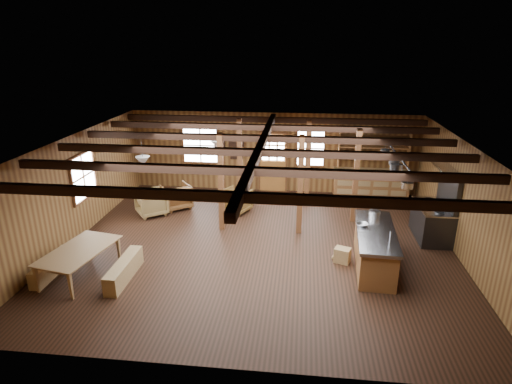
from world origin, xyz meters
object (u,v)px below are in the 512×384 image
Objects in this scene: commercial_range at (434,216)px; dining_table at (82,263)px; armchair_c at (152,203)px; kitchen_island at (374,248)px; armchair_a at (176,196)px; armchair_b at (236,201)px.

commercial_range is 1.04× the size of dining_table.
commercial_range is at bearing -132.41° from armchair_c.
kitchen_island is 2.98× the size of armchair_c.
armchair_c is at bearing 161.97° from kitchen_island.
armchair_c is at bearing 174.76° from commercial_range.
dining_table is (-8.55, -3.00, -0.30)m from commercial_range.
dining_table is at bearing 137.73° from armchair_c.
armchair_a reaches higher than dining_table.
commercial_range is 5.79m from armchair_b.
kitchen_island is 3.16× the size of armchair_b.
kitchen_island is at bearing 167.03° from armchair_b.
dining_table is 2.21× the size of armchair_a.
armchair_c reaches higher than armchair_b.
armchair_c is at bearing 37.57° from armchair_b.
kitchen_island is 1.34× the size of dining_table.
dining_table is (-6.72, -1.23, -0.14)m from kitchen_island.
kitchen_island is 2.55m from commercial_range.
armchair_c is (0.34, 3.76, 0.05)m from dining_table.
armchair_b is (2.91, 4.29, 0.03)m from dining_table.
kitchen_island reaches higher than armchair_b.
armchair_b is 2.63m from armchair_c.
dining_table is at bearing 40.85° from armchair_a.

